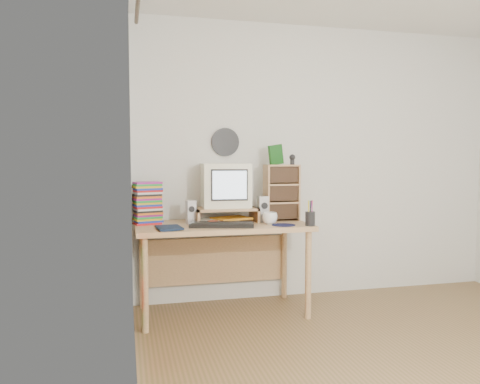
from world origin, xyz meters
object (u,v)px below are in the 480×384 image
desk (221,239)px  cd_rack (281,193)px  crt_monitor (226,185)px  mug (270,218)px  keyboard (222,225)px  dvd_stack (148,206)px  diary (157,227)px

desk → cd_rack: cd_rack is taller
crt_monitor → mug: bearing=-37.8°
cd_rack → mug: (-0.17, -0.21, -0.19)m
crt_monitor → mug: 0.48m
keyboard → dvd_stack: (-0.55, 0.30, 0.13)m
desk → keyboard: 0.29m
dvd_stack → cd_rack: (1.13, -0.03, 0.09)m
crt_monitor → keyboard: bearing=-103.5°
desk → cd_rack: 0.66m
dvd_stack → keyboard: bearing=-42.2°
dvd_stack → mug: 1.00m
dvd_stack → mug: (0.96, -0.24, -0.10)m
desk → dvd_stack: bearing=174.6°
dvd_stack → mug: bearing=-27.8°
keyboard → diary: (-0.50, -0.03, 0.01)m
crt_monitor → dvd_stack: 0.68m
crt_monitor → keyboard: 0.45m
mug → diary: mug is taller
keyboard → cd_rack: bearing=39.6°
crt_monitor → dvd_stack: bearing=-173.7°
cd_rack → mug: bearing=-129.9°
desk → diary: size_ratio=6.34×
desk → cd_rack: (0.54, 0.03, 0.38)m
dvd_stack → mug: dvd_stack is taller
crt_monitor → desk: bearing=-121.8°
cd_rack → mug: cd_rack is taller
dvd_stack → cd_rack: bearing=-15.3°
mug → cd_rack: bearing=51.0°
desk → diary: (-0.54, -0.28, 0.16)m
crt_monitor → cd_rack: crt_monitor is taller
keyboard → diary: bearing=-161.6°
diary → desk: bearing=21.1°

